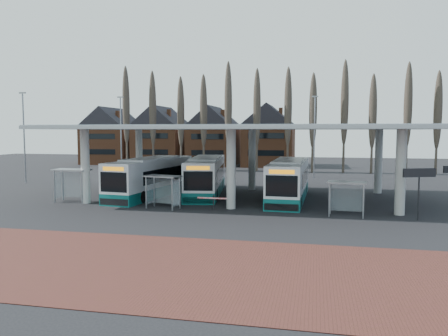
% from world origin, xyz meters
% --- Properties ---
extents(ground, '(140.00, 140.00, 0.00)m').
position_xyz_m(ground, '(0.00, 0.00, 0.00)').
color(ground, black).
rests_on(ground, ground).
extents(brick_strip, '(70.00, 10.00, 0.03)m').
position_xyz_m(brick_strip, '(0.00, -12.00, 0.01)').
color(brick_strip, '#502420').
rests_on(brick_strip, ground).
extents(station_canopy, '(32.00, 16.00, 6.34)m').
position_xyz_m(station_canopy, '(0.00, 8.00, 5.68)').
color(station_canopy, '#BBBBB7').
rests_on(station_canopy, ground).
extents(poplar_row, '(45.10, 1.10, 14.50)m').
position_xyz_m(poplar_row, '(0.00, 33.00, 8.78)').
color(poplar_row, '#473D33').
rests_on(poplar_row, ground).
extents(townhouse_row, '(36.80, 10.30, 12.25)m').
position_xyz_m(townhouse_row, '(-15.75, 44.00, 5.94)').
color(townhouse_row, brown).
rests_on(townhouse_row, ground).
extents(lamp_post_a, '(0.80, 0.16, 10.17)m').
position_xyz_m(lamp_post_a, '(-18.00, 22.00, 5.34)').
color(lamp_post_a, slate).
rests_on(lamp_post_a, ground).
extents(lamp_post_b, '(0.80, 0.16, 10.17)m').
position_xyz_m(lamp_post_b, '(6.00, 26.00, 5.34)').
color(lamp_post_b, slate).
rests_on(lamp_post_b, ground).
extents(lamp_post_d, '(0.80, 0.16, 10.17)m').
position_xyz_m(lamp_post_d, '(-26.00, 14.00, 5.34)').
color(lamp_post_d, slate).
rests_on(lamp_post_d, ground).
extents(bus_0, '(4.07, 12.68, 3.46)m').
position_xyz_m(bus_0, '(-8.30, 7.64, 1.63)').
color(bus_0, silver).
rests_on(bus_0, ground).
extents(bus_1, '(4.43, 12.68, 3.45)m').
position_xyz_m(bus_1, '(-3.76, 9.73, 1.63)').
color(bus_1, silver).
rests_on(bus_1, ground).
extents(bus_2, '(3.00, 12.43, 3.43)m').
position_xyz_m(bus_2, '(4.02, 8.03, 1.62)').
color(bus_2, silver).
rests_on(bus_2, ground).
extents(shelter_0, '(3.00, 1.59, 2.73)m').
position_xyz_m(shelter_0, '(-13.39, 2.93, 1.98)').
color(shelter_0, gray).
rests_on(shelter_0, ground).
extents(shelter_1, '(2.94, 1.94, 2.51)m').
position_xyz_m(shelter_1, '(-5.00, 1.58, 1.82)').
color(shelter_1, gray).
rests_on(shelter_1, ground).
extents(shelter_2, '(2.70, 1.54, 2.40)m').
position_xyz_m(shelter_2, '(8.34, 1.30, 1.75)').
color(shelter_2, gray).
rests_on(shelter_2, ground).
extents(info_sign_0, '(2.19, 0.94, 3.42)m').
position_xyz_m(info_sign_0, '(12.86, 0.86, 2.87)').
color(info_sign_0, black).
rests_on(info_sign_0, ground).
extents(barrier, '(2.21, 0.61, 1.10)m').
position_xyz_m(barrier, '(-1.18, 1.37, 0.85)').
color(barrier, black).
rests_on(barrier, ground).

